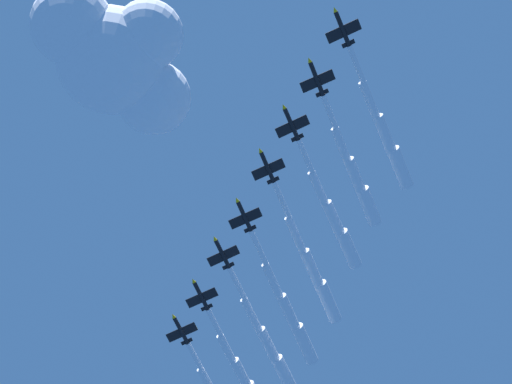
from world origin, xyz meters
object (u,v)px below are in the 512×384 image
object	(u,v)px
jet_lead	(385,134)
jet_port_mid	(313,269)
jet_port_inner	(355,175)
jet_starboard_inner	(334,218)
jet_starboard_mid	(289,313)
jet_starboard_outer	(241,373)
jet_port_outer	(269,346)

from	to	relation	value
jet_lead	jet_port_mid	bearing A→B (deg)	66.61
jet_port_inner	jet_starboard_inner	size ratio (longest dim) A/B	0.96
jet_starboard_mid	jet_lead	bearing A→B (deg)	-112.29
jet_starboard_inner	jet_port_mid	bearing A→B (deg)	60.82
jet_port_inner	jet_starboard_mid	xyz separation A→B (m)	(17.74, 38.17, -2.52)
jet_lead	jet_starboard_outer	xyz separation A→B (m)	(26.16, 73.24, -3.38)
jet_port_mid	jet_port_outer	size ratio (longest dim) A/B	1.02
jet_port_mid	jet_port_inner	bearing A→B (deg)	-117.63
jet_lead	jet_port_outer	distance (m)	67.20
jet_port_inner	jet_starboard_mid	world-z (taller)	jet_port_inner
jet_port_inner	jet_port_mid	size ratio (longest dim) A/B	0.87
jet_starboard_mid	jet_port_outer	world-z (taller)	jet_port_outer
jet_lead	jet_port_inner	xyz separation A→B (m)	(2.94, 12.28, -1.17)
jet_starboard_mid	jet_port_outer	size ratio (longest dim) A/B	1.00
jet_port_mid	jet_port_outer	bearing A→B (deg)	69.65
jet_port_inner	jet_port_outer	size ratio (longest dim) A/B	0.89
jet_port_mid	jet_starboard_outer	world-z (taller)	jet_port_mid
jet_starboard_inner	jet_starboard_mid	distance (m)	28.94
jet_port_inner	jet_starboard_outer	world-z (taller)	jet_port_inner
jet_starboard_outer	jet_lead	bearing A→B (deg)	-109.65
jet_port_inner	jet_starboard_outer	size ratio (longest dim) A/B	1.01
jet_lead	jet_starboard_inner	distance (m)	25.81
jet_lead	jet_port_outer	bearing A→B (deg)	67.76
jet_port_mid	jet_starboard_mid	size ratio (longest dim) A/B	1.02
jet_port_mid	jet_starboard_outer	bearing A→B (deg)	74.68
jet_lead	jet_port_outer	size ratio (longest dim) A/B	0.94
jet_starboard_mid	jet_starboard_outer	xyz separation A→B (m)	(5.47, 22.79, 0.32)
jet_port_mid	jet_starboard_inner	bearing A→B (deg)	-119.18
jet_port_outer	jet_port_inner	bearing A→B (deg)	-114.26
jet_starboard_outer	jet_port_inner	bearing A→B (deg)	-110.85
jet_lead	jet_starboard_inner	xyz separation A→B (m)	(8.73, 24.28, -0.62)
jet_lead	jet_port_inner	size ratio (longest dim) A/B	1.06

